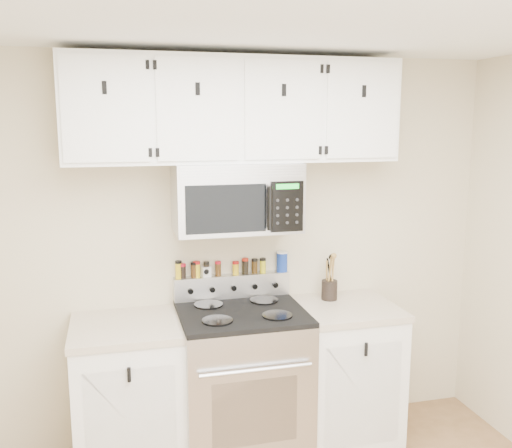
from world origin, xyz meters
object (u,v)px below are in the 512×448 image
(utensil_crock, at_px, (329,288))
(range, at_px, (242,382))
(microwave, at_px, (237,197))
(salt_canister, at_px, (282,261))

(utensil_crock, bearing_deg, range, -165.71)
(microwave, distance_m, salt_canister, 0.59)
(range, bearing_deg, salt_canister, 39.70)
(salt_canister, bearing_deg, range, -140.30)
(range, relative_size, salt_canister, 8.15)
(range, distance_m, utensil_crock, 0.83)
(utensil_crock, bearing_deg, microwave, -176.88)
(microwave, bearing_deg, salt_canister, 24.61)
(microwave, relative_size, utensil_crock, 2.51)
(range, bearing_deg, microwave, 89.77)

